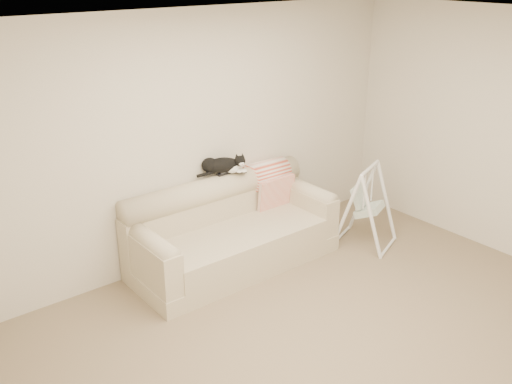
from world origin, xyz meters
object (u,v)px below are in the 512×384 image
sofa (230,232)px  remote_b (239,172)px  remote_a (225,173)px  tuxedo_cat (222,165)px  baby_swing (366,205)px

sofa → remote_b: size_ratio=13.32×
remote_a → tuxedo_cat: tuxedo_cat is taller
tuxedo_cat → baby_swing: tuxedo_cat is taller
remote_b → sofa: bearing=-142.9°
remote_a → tuxedo_cat: (-0.02, 0.01, 0.09)m
sofa → remote_a: remote_a is taller
remote_b → tuxedo_cat: size_ratio=0.31×
sofa → tuxedo_cat: bearing=69.3°
baby_swing → tuxedo_cat: bearing=147.5°
sofa → baby_swing: size_ratio=2.36×
remote_a → baby_swing: baby_swing is taller
remote_b → baby_swing: (1.18, -0.80, -0.44)m
sofa → baby_swing: (1.45, -0.59, 0.11)m
sofa → baby_swing: 1.57m
remote_b → tuxedo_cat: tuxedo_cat is taller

